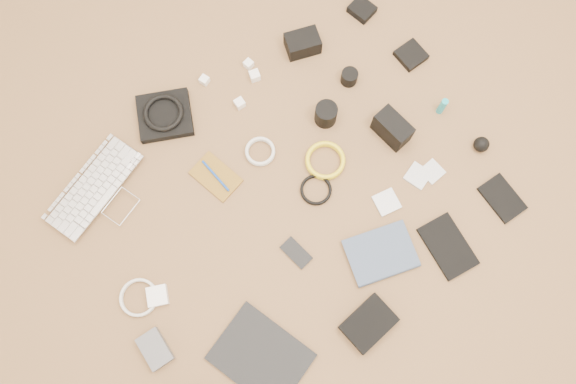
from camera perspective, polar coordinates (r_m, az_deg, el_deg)
laptop at (r=1.95m, az=-17.95°, el=-0.41°), size 0.42×0.36×0.03m
headphone_pouch at (r=2.00m, az=-12.40°, el=7.59°), size 0.24×0.23×0.03m
headphones at (r=1.98m, az=-12.55°, el=7.87°), size 0.17×0.17×0.02m
charger_a at (r=2.03m, az=-8.48°, el=11.18°), size 0.04×0.04×0.03m
charger_b at (r=2.02m, az=-3.40°, el=11.72°), size 0.04×0.04×0.03m
charger_c at (r=2.04m, az=-4.03°, el=12.84°), size 0.03×0.03×0.03m
charger_d at (r=1.98m, az=-4.93°, el=8.97°), size 0.03×0.03×0.03m
dslr_camera at (r=2.06m, az=1.50°, el=14.86°), size 0.14×0.11×0.07m
lens_pouch at (r=2.17m, az=7.52°, el=17.90°), size 0.09×0.10×0.03m
notebook_olive at (r=1.90m, az=-7.34°, el=1.57°), size 0.14×0.18×0.01m
pen_blue at (r=1.90m, az=-7.37°, el=1.64°), size 0.02×0.14×0.01m
cable_white_a at (r=1.92m, az=-2.84°, el=4.07°), size 0.14×0.14×0.01m
lens_a at (r=1.93m, az=3.87°, el=7.90°), size 0.10×0.10×0.08m
lens_b at (r=2.01m, az=6.24°, el=11.53°), size 0.06×0.06×0.05m
card_reader at (r=2.11m, az=12.39°, el=13.43°), size 0.09×0.09×0.02m
power_brick at (r=1.85m, az=-13.11°, el=-10.25°), size 0.08×0.08×0.03m
cable_white_b at (r=1.87m, az=-14.88°, el=-10.33°), size 0.13×0.13×0.01m
cable_black at (r=1.88m, az=2.85°, el=0.18°), size 0.11×0.11×0.01m
cable_yellow at (r=1.91m, az=3.79°, el=3.14°), size 0.17×0.17×0.02m
flash at (r=1.93m, az=10.55°, el=6.36°), size 0.09×0.14×0.10m
lens_cleaner at (r=2.01m, az=15.39°, el=8.40°), size 0.03×0.03×0.08m
battery_charger at (r=1.84m, az=-13.35°, el=-15.28°), size 0.08×0.11×0.03m
tablet at (r=1.81m, az=-2.77°, el=-16.34°), size 0.29×0.33×0.01m
phone at (r=1.83m, az=0.84°, el=-6.20°), size 0.07×0.11×0.01m
filter_case_left at (r=1.89m, az=9.98°, el=-1.02°), size 0.09×0.09×0.01m
filter_case_mid at (r=1.94m, az=13.05°, el=1.62°), size 0.09×0.09×0.01m
filter_case_right at (r=1.95m, az=14.43°, el=2.02°), size 0.07×0.07×0.01m
air_blower at (r=2.01m, az=19.05°, el=4.60°), size 0.06×0.06×0.05m
drive_case at (r=1.81m, az=8.19°, el=-13.08°), size 0.17×0.13×0.04m
paperback at (r=1.84m, az=10.32°, el=-8.50°), size 0.25×0.21×0.02m
notebook_black_a at (r=1.90m, az=15.93°, el=-5.32°), size 0.14×0.21×0.01m
notebook_black_b at (r=2.00m, az=20.93°, el=-0.60°), size 0.10×0.15×0.01m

